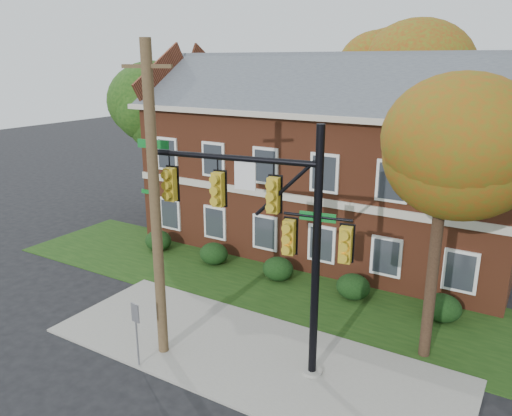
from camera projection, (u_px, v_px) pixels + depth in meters
The scene contains 15 objects.
ground at pixel (231, 370), 15.74m from camera, with size 120.00×120.00×0.00m, color black.
sidewalk at pixel (248, 354), 16.54m from camera, with size 14.00×5.00×0.08m, color gray.
grass_strip at pixel (312, 296), 20.65m from camera, with size 30.00×6.00×0.04m, color #193811.
apartment_building at pixel (329, 151), 25.12m from camera, with size 18.80×8.80×9.74m.
hedge_far_left at pixel (158, 241), 25.55m from camera, with size 1.40×1.26×1.05m, color black.
hedge_left at pixel (214, 254), 23.81m from camera, with size 1.40×1.26×1.05m, color black.
hedge_center at pixel (278, 269), 22.07m from camera, with size 1.40×1.26×1.05m, color black.
hedge_right at pixel (353, 287), 20.34m from camera, with size 1.40×1.26×1.05m, color black.
hedge_far_right at pixel (442, 308), 18.60m from camera, with size 1.40×1.26×1.05m, color black.
tree_near_right at pixel (452, 158), 14.42m from camera, with size 4.50×4.25×8.58m.
tree_left_rear at pixel (165, 110), 28.55m from camera, with size 5.40×5.10×8.88m.
tree_far_rear at pixel (405, 70), 29.78m from camera, with size 6.84×6.46×11.52m.
traffic_signal at pixel (271, 223), 14.63m from camera, with size 6.90×1.30×7.76m.
utility_pole at pixel (155, 207), 15.27m from camera, with size 1.53×0.51×10.01m.
sign_post at pixel (136, 325), 15.48m from camera, with size 0.32×0.07×2.23m.
Camera 1 is at (7.73, -11.25, 9.39)m, focal length 35.00 mm.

